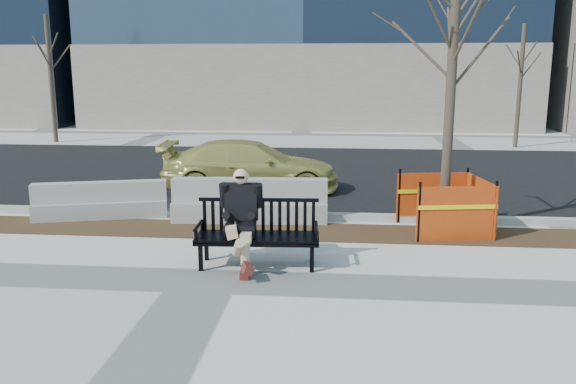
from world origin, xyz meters
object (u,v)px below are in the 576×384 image
(bench, at_px, (258,266))
(jersey_barrier_left, at_px, (102,218))
(seated_man, at_px, (242,264))
(sedan, at_px, (251,191))
(jersey_barrier_right, at_px, (250,221))
(tree_fence, at_px, (443,231))

(bench, distance_m, jersey_barrier_left, 4.32)
(seated_man, height_order, sedan, seated_man)
(jersey_barrier_left, bearing_deg, jersey_barrier_right, -15.14)
(sedan, bearing_deg, seated_man, -177.88)
(bench, distance_m, tree_fence, 3.78)
(tree_fence, bearing_deg, sedan, 141.49)
(seated_man, height_order, jersey_barrier_left, seated_man)
(bench, height_order, jersey_barrier_right, bench)
(sedan, xyz_separation_m, jersey_barrier_right, (0.43, -2.82, 0.00))
(jersey_barrier_right, bearing_deg, jersey_barrier_left, 177.12)
(seated_man, distance_m, tree_fence, 3.96)
(sedan, xyz_separation_m, jersey_barrier_left, (-2.53, -2.83, 0.00))
(seated_man, bearing_deg, tree_fence, 29.87)
(seated_man, bearing_deg, jersey_barrier_right, 92.90)
(seated_man, relative_size, sedan, 0.35)
(jersey_barrier_left, distance_m, jersey_barrier_right, 2.96)
(tree_fence, bearing_deg, jersey_barrier_right, 173.92)
(jersey_barrier_left, relative_size, jersey_barrier_right, 0.86)
(seated_man, distance_m, jersey_barrier_right, 2.55)
(seated_man, bearing_deg, sedan, 94.32)
(tree_fence, relative_size, jersey_barrier_left, 2.06)
(bench, xyz_separation_m, sedan, (-0.95, 5.39, 0.00))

